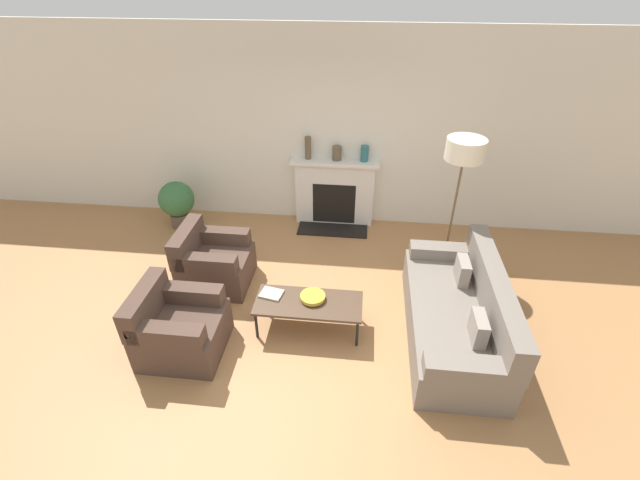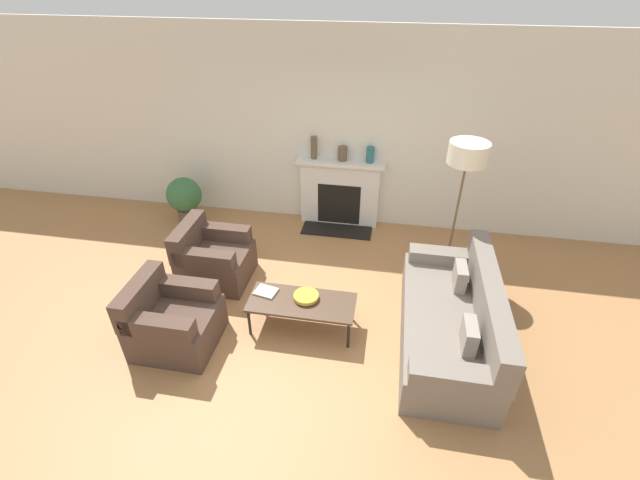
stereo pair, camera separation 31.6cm
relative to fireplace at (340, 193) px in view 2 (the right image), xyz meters
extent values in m
plane|color=#A87547|center=(-0.07, -2.60, -0.52)|extent=(18.00, 18.00, 0.00)
cube|color=silver|center=(-0.07, 0.15, 0.93)|extent=(18.00, 0.06, 2.90)
cube|color=silver|center=(0.00, 0.02, -0.01)|extent=(1.20, 0.20, 1.01)
cube|color=black|center=(0.00, -0.07, -0.15)|extent=(0.66, 0.04, 0.66)
cube|color=black|center=(0.00, -0.26, -0.51)|extent=(1.08, 0.40, 0.02)
cube|color=silver|center=(0.00, -0.01, 0.52)|extent=(1.32, 0.28, 0.05)
cube|color=slate|center=(1.49, -2.35, -0.30)|extent=(0.92, 2.06, 0.44)
cube|color=slate|center=(1.86, -2.35, 0.13)|extent=(0.20, 2.06, 0.43)
cube|color=slate|center=(1.49, -1.43, 0.00)|extent=(0.84, 0.22, 0.16)
cube|color=slate|center=(1.49, -3.27, 0.00)|extent=(0.84, 0.22, 0.16)
cube|color=gray|center=(1.63, -1.89, 0.06)|extent=(0.12, 0.32, 0.28)
cube|color=gray|center=(1.63, -2.81, 0.06)|extent=(0.12, 0.32, 0.28)
cube|color=#4C382D|center=(-1.38, -2.87, -0.30)|extent=(0.84, 0.79, 0.43)
cube|color=#4C382D|center=(-1.72, -2.87, 0.09)|extent=(0.18, 0.79, 0.36)
cube|color=#4C382D|center=(-1.38, -3.18, 0.01)|extent=(0.75, 0.18, 0.19)
cube|color=#4C382D|center=(-1.38, -2.57, 0.01)|extent=(0.75, 0.18, 0.19)
cube|color=#4C382D|center=(-1.38, -1.71, -0.30)|extent=(0.84, 0.79, 0.43)
cube|color=#4C382D|center=(-1.72, -1.71, 0.09)|extent=(0.18, 0.79, 0.36)
cube|color=#4C382D|center=(-1.38, -2.02, 0.01)|extent=(0.75, 0.18, 0.19)
cube|color=#4C382D|center=(-1.38, -1.41, 0.01)|extent=(0.75, 0.18, 0.19)
cube|color=#4C3828|center=(-0.09, -2.41, -0.15)|extent=(1.19, 0.51, 0.03)
cylinder|color=black|center=(-0.65, -2.62, -0.34)|extent=(0.03, 0.03, 0.36)
cylinder|color=black|center=(0.47, -2.62, -0.34)|extent=(0.03, 0.03, 0.36)
cylinder|color=black|center=(-0.65, -2.19, -0.34)|extent=(0.03, 0.03, 0.36)
cylinder|color=black|center=(0.47, -2.19, -0.34)|extent=(0.03, 0.03, 0.36)
cylinder|color=gold|center=(-0.05, -2.35, -0.13)|extent=(0.10, 0.10, 0.01)
cylinder|color=gold|center=(-0.05, -2.35, -0.10)|extent=(0.28, 0.28, 0.04)
cube|color=#B2A893|center=(-0.52, -2.33, -0.12)|extent=(0.28, 0.24, 0.02)
cylinder|color=brown|center=(1.61, -0.97, -0.50)|extent=(0.40, 0.40, 0.03)
cylinder|color=brown|center=(1.61, -0.97, 0.29)|extent=(0.03, 0.03, 1.56)
cylinder|color=silver|center=(1.61, -0.97, 1.16)|extent=(0.47, 0.47, 0.26)
cylinder|color=brown|center=(-0.41, 0.02, 0.71)|extent=(0.09, 0.09, 0.34)
cylinder|color=brown|center=(0.02, 0.02, 0.65)|extent=(0.14, 0.14, 0.21)
cylinder|color=#28666B|center=(0.43, 0.02, 0.66)|extent=(0.12, 0.12, 0.23)
cylinder|color=brown|center=(-2.41, -0.39, -0.40)|extent=(0.30, 0.30, 0.23)
sphere|color=#386B3D|center=(-2.41, -0.39, -0.04)|extent=(0.54, 0.54, 0.54)
camera|label=1|loc=(0.43, -5.95, 3.05)|focal=24.00mm
camera|label=2|loc=(0.74, -5.90, 3.05)|focal=24.00mm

